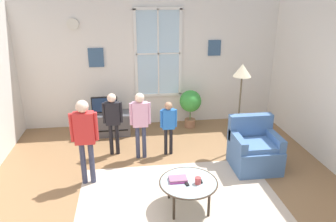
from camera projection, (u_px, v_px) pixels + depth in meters
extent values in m
cube|color=olive|center=(170.00, 196.00, 4.75)|extent=(6.22, 6.42, 0.02)
cube|color=silver|center=(151.00, 63.00, 7.03)|extent=(5.62, 0.12, 2.77)
cube|color=silver|center=(158.00, 53.00, 6.90)|extent=(0.97, 0.02, 1.86)
cube|color=white|center=(158.00, 8.00, 6.56)|extent=(1.03, 0.04, 0.06)
cube|color=white|center=(159.00, 95.00, 7.21)|extent=(1.03, 0.04, 0.06)
cube|color=white|center=(136.00, 54.00, 6.82)|extent=(0.06, 0.04, 1.86)
cube|color=white|center=(180.00, 53.00, 6.95)|extent=(0.06, 0.04, 1.86)
cube|color=white|center=(158.00, 54.00, 6.88)|extent=(0.03, 0.04, 1.86)
cube|color=white|center=(158.00, 54.00, 6.88)|extent=(0.97, 0.04, 0.03)
cube|color=#38567A|center=(96.00, 58.00, 6.75)|extent=(0.32, 0.03, 0.40)
cube|color=#38567A|center=(214.00, 48.00, 7.02)|extent=(0.28, 0.03, 0.34)
cylinder|color=silver|center=(73.00, 24.00, 6.44)|extent=(0.24, 0.04, 0.24)
cube|color=#C6B29E|center=(179.00, 197.00, 4.72)|extent=(2.93, 1.91, 0.01)
cube|color=#4C4C51|center=(106.00, 124.00, 6.76)|extent=(1.02, 0.46, 0.47)
cube|color=black|center=(106.00, 131.00, 6.57)|extent=(0.92, 0.02, 0.02)
cylinder|color=#4C4C4C|center=(105.00, 112.00, 6.67)|extent=(0.08, 0.08, 0.05)
cube|color=black|center=(104.00, 104.00, 6.61)|extent=(0.53, 0.05, 0.33)
cube|color=navy|center=(104.00, 105.00, 6.59)|extent=(0.49, 0.01, 0.29)
cube|color=#476B9E|center=(255.00, 157.00, 5.44)|extent=(0.76, 0.72, 0.42)
cube|color=#476B9E|center=(250.00, 127.00, 5.57)|extent=(0.76, 0.16, 0.45)
cube|color=#476B9E|center=(238.00, 142.00, 5.29)|extent=(0.12, 0.65, 0.20)
cube|color=#476B9E|center=(274.00, 139.00, 5.37)|extent=(0.12, 0.65, 0.20)
cube|color=#4D73AA|center=(257.00, 145.00, 5.31)|extent=(0.61, 0.50, 0.08)
cylinder|color=#99B2B7|center=(188.00, 182.00, 4.37)|extent=(0.79, 0.79, 0.02)
torus|color=#3F3328|center=(188.00, 182.00, 4.37)|extent=(0.81, 0.81, 0.02)
cylinder|color=#33281E|center=(169.00, 187.00, 4.63)|extent=(0.04, 0.04, 0.39)
cylinder|color=#33281E|center=(201.00, 184.00, 4.69)|extent=(0.04, 0.04, 0.39)
cylinder|color=#33281E|center=(174.00, 207.00, 4.19)|extent=(0.04, 0.04, 0.39)
cylinder|color=#33281E|center=(209.00, 204.00, 4.25)|extent=(0.04, 0.04, 0.39)
cube|color=#AC3C8D|center=(178.00, 180.00, 4.39)|extent=(0.24, 0.18, 0.03)
cube|color=#945A76|center=(178.00, 178.00, 4.38)|extent=(0.24, 0.17, 0.02)
cylinder|color=#BF3F3F|center=(198.00, 181.00, 4.31)|extent=(0.08, 0.08, 0.09)
cube|color=black|center=(200.00, 180.00, 4.38)|extent=(0.04, 0.14, 0.02)
cube|color=black|center=(186.00, 183.00, 4.32)|extent=(0.06, 0.14, 0.02)
cylinder|color=#333851|center=(138.00, 142.00, 5.75)|extent=(0.07, 0.07, 0.62)
cylinder|color=#333851|center=(144.00, 142.00, 5.76)|extent=(0.07, 0.07, 0.62)
cube|color=#DB9EBC|center=(140.00, 114.00, 5.57)|extent=(0.27, 0.14, 0.44)
sphere|color=beige|center=(140.00, 98.00, 5.47)|extent=(0.17, 0.17, 0.17)
cylinder|color=#DB9EBC|center=(131.00, 114.00, 5.53)|extent=(0.06, 0.06, 0.40)
cylinder|color=#DB9EBC|center=(149.00, 113.00, 5.57)|extent=(0.06, 0.06, 0.40)
cylinder|color=#333851|center=(83.00, 163.00, 4.96)|extent=(0.08, 0.08, 0.70)
cylinder|color=#333851|center=(92.00, 163.00, 4.97)|extent=(0.08, 0.08, 0.70)
cube|color=red|center=(84.00, 128.00, 4.76)|extent=(0.30, 0.16, 0.49)
sphere|color=beige|center=(82.00, 106.00, 4.64)|extent=(0.19, 0.19, 0.19)
cylinder|color=red|center=(72.00, 128.00, 4.71)|extent=(0.06, 0.06, 0.44)
cylinder|color=red|center=(96.00, 126.00, 4.75)|extent=(0.06, 0.06, 0.44)
cylinder|color=black|center=(166.00, 141.00, 5.90)|extent=(0.06, 0.06, 0.52)
cylinder|color=black|center=(171.00, 141.00, 5.91)|extent=(0.06, 0.06, 0.52)
cube|color=blue|center=(168.00, 119.00, 5.75)|extent=(0.22, 0.12, 0.37)
sphere|color=#A87A5B|center=(168.00, 106.00, 5.66)|extent=(0.14, 0.14, 0.14)
cylinder|color=blue|center=(161.00, 119.00, 5.71)|extent=(0.05, 0.05, 0.33)
cylinder|color=blue|center=(176.00, 118.00, 5.74)|extent=(0.05, 0.05, 0.33)
cylinder|color=black|center=(111.00, 139.00, 5.89)|extent=(0.07, 0.07, 0.60)
cylinder|color=black|center=(117.00, 139.00, 5.90)|extent=(0.07, 0.07, 0.60)
cube|color=black|center=(113.00, 113.00, 5.72)|extent=(0.26, 0.13, 0.42)
sphere|color=beige|center=(112.00, 98.00, 5.62)|extent=(0.16, 0.16, 0.16)
cylinder|color=black|center=(104.00, 113.00, 5.67)|extent=(0.05, 0.05, 0.38)
cylinder|color=black|center=(121.00, 112.00, 5.71)|extent=(0.05, 0.05, 0.38)
cylinder|color=#9E6B4C|center=(190.00, 123.00, 7.18)|extent=(0.24, 0.24, 0.18)
cylinder|color=#4C7238|center=(190.00, 115.00, 7.12)|extent=(0.02, 0.02, 0.19)
sphere|color=green|center=(190.00, 101.00, 7.00)|extent=(0.48, 0.48, 0.48)
cylinder|color=black|center=(236.00, 150.00, 6.10)|extent=(0.26, 0.26, 0.03)
cylinder|color=brown|center=(239.00, 115.00, 5.85)|extent=(0.03, 0.03, 1.47)
cone|color=beige|center=(242.00, 70.00, 5.57)|extent=(0.32, 0.32, 0.22)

